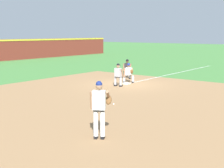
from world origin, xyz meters
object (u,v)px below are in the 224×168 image
baseball (114,104)px  baserunner (118,74)px  pitcher (100,106)px  first_base_bag (126,83)px  first_baseman (129,72)px  umpire (127,68)px

baseball → baserunner: baserunner is taller
pitcher → baserunner: bearing=33.5°
first_base_bag → pitcher: 10.91m
pitcher → baseball: bearing=32.4°
pitcher → first_baseman: bearing=30.3°
first_baseman → umpire: 1.90m
umpire → first_baseman: bearing=-141.6°
pitcher → umpire: size_ratio=1.27×
umpire → first_base_bag: bearing=-146.0°
baserunner → umpire: 3.37m
first_base_bag → pitcher: (-9.32, -5.57, 1.01)m
baseball → first_baseman: 6.69m
baseball → baserunner: 5.24m
first_baseman → baserunner: 1.59m
first_base_bag → first_baseman: bearing=18.6°
first_base_bag → first_baseman: 0.89m
pitcher → umpire: pitcher is taller
baseball → first_baseman: first_baseman is taller
baseball → umpire: bearing=30.9°
first_baseman → baserunner: (-1.56, -0.26, 0.06)m
first_base_bag → baseball: 6.11m
baserunner → first_baseman: bearing=9.6°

